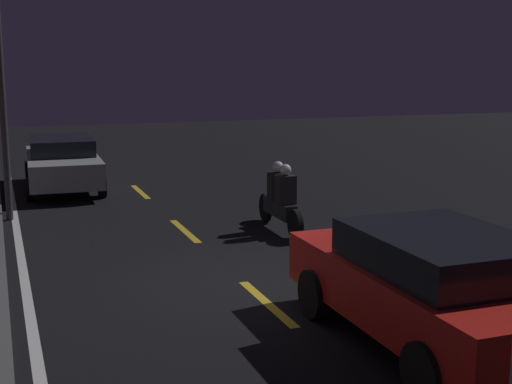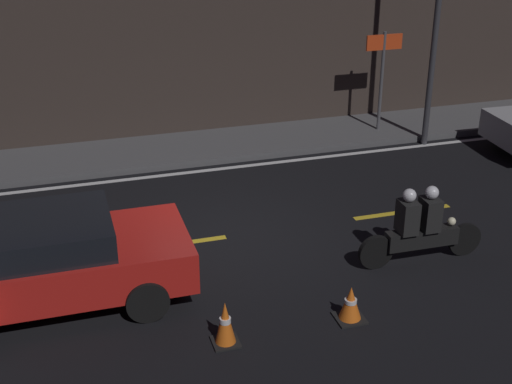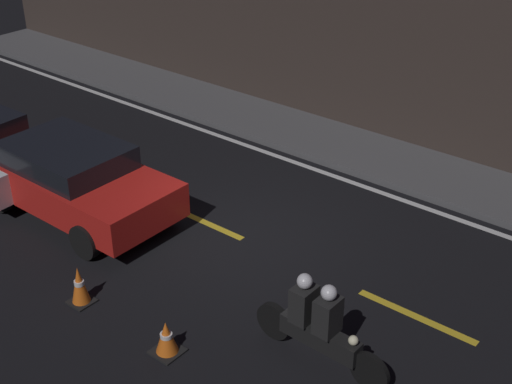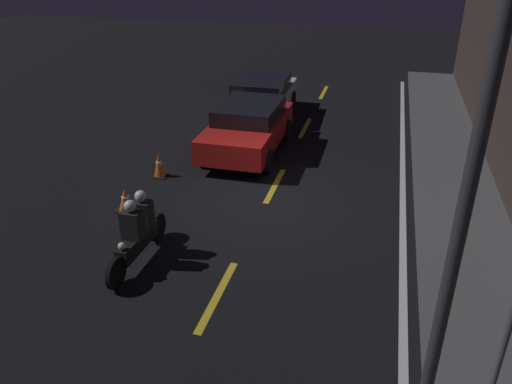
{
  "view_description": "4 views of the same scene",
  "coord_description": "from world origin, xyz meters",
  "px_view_note": "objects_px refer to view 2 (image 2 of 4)",
  "views": [
    {
      "loc": [
        -9.76,
        3.38,
        3.29
      ],
      "look_at": [
        0.57,
        -0.41,
        1.26
      ],
      "focal_mm": 50.0,
      "sensor_mm": 36.0,
      "label": 1
    },
    {
      "loc": [
        -2.74,
        -10.93,
        6.02
      ],
      "look_at": [
        0.56,
        -0.01,
        0.82
      ],
      "focal_mm": 50.0,
      "sensor_mm": 36.0,
      "label": 2
    },
    {
      "loc": [
        7.04,
        -8.28,
        7.0
      ],
      "look_at": [
        0.38,
        -0.08,
        1.14
      ],
      "focal_mm": 50.0,
      "sensor_mm": 36.0,
      "label": 3
    },
    {
      "loc": [
        9.99,
        2.39,
        5.44
      ],
      "look_at": [
        0.87,
        -0.0,
        0.73
      ],
      "focal_mm": 35.0,
      "sensor_mm": 36.0,
      "label": 4
    }
  ],
  "objects_px": {
    "taxi_red": "(47,259)",
    "traffic_cone_mid": "(351,304)",
    "traffic_cone_near": "(225,324)",
    "shop_sign": "(383,62)",
    "motorcycle": "(419,228)",
    "street_lamp": "(438,6)"
  },
  "relations": [
    {
      "from": "traffic_cone_near",
      "to": "street_lamp",
      "type": "relative_size",
      "value": 0.11
    },
    {
      "from": "traffic_cone_mid",
      "to": "street_lamp",
      "type": "bearing_deg",
      "value": 53.16
    },
    {
      "from": "taxi_red",
      "to": "street_lamp",
      "type": "distance_m",
      "value": 10.15
    },
    {
      "from": "shop_sign",
      "to": "street_lamp",
      "type": "xyz_separation_m",
      "value": [
        0.79,
        -0.89,
        1.39
      ]
    },
    {
      "from": "street_lamp",
      "to": "motorcycle",
      "type": "bearing_deg",
      "value": -120.22
    },
    {
      "from": "taxi_red",
      "to": "motorcycle",
      "type": "height_order",
      "value": "taxi_red"
    },
    {
      "from": "motorcycle",
      "to": "shop_sign",
      "type": "bearing_deg",
      "value": 71.23
    },
    {
      "from": "motorcycle",
      "to": "traffic_cone_mid",
      "type": "bearing_deg",
      "value": -143.98
    },
    {
      "from": "traffic_cone_mid",
      "to": "street_lamp",
      "type": "relative_size",
      "value": 0.09
    },
    {
      "from": "taxi_red",
      "to": "traffic_cone_mid",
      "type": "bearing_deg",
      "value": -22.68
    },
    {
      "from": "traffic_cone_mid",
      "to": "shop_sign",
      "type": "bearing_deg",
      "value": 61.49
    },
    {
      "from": "shop_sign",
      "to": "street_lamp",
      "type": "bearing_deg",
      "value": -48.63
    },
    {
      "from": "traffic_cone_near",
      "to": "shop_sign",
      "type": "relative_size",
      "value": 0.28
    },
    {
      "from": "taxi_red",
      "to": "traffic_cone_mid",
      "type": "height_order",
      "value": "taxi_red"
    },
    {
      "from": "taxi_red",
      "to": "shop_sign",
      "type": "distance_m",
      "value": 9.68
    },
    {
      "from": "traffic_cone_mid",
      "to": "taxi_red",
      "type": "bearing_deg",
      "value": 157.45
    },
    {
      "from": "traffic_cone_near",
      "to": "traffic_cone_mid",
      "type": "relative_size",
      "value": 1.22
    },
    {
      "from": "taxi_red",
      "to": "street_lamp",
      "type": "height_order",
      "value": "street_lamp"
    },
    {
      "from": "traffic_cone_mid",
      "to": "motorcycle",
      "type": "bearing_deg",
      "value": 35.04
    },
    {
      "from": "traffic_cone_mid",
      "to": "street_lamp",
      "type": "xyz_separation_m",
      "value": [
        4.63,
        6.18,
        2.97
      ]
    },
    {
      "from": "motorcycle",
      "to": "street_lamp",
      "type": "relative_size",
      "value": 0.39
    },
    {
      "from": "traffic_cone_near",
      "to": "shop_sign",
      "type": "bearing_deg",
      "value": 51.15
    }
  ]
}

